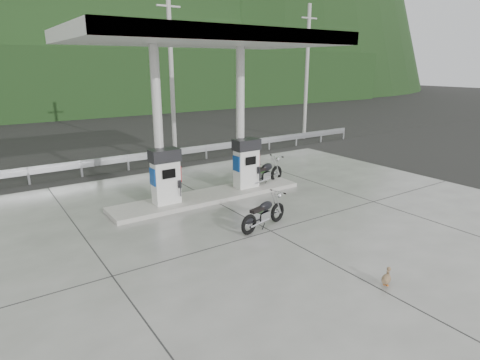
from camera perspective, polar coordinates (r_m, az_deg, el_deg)
ground at (r=12.23m, az=1.47°, el=-5.81°), size 160.00×160.00×0.00m
forecourt_apron at (r=12.22m, az=1.47°, el=-5.76°), size 18.00×14.00×0.02m
pump_island at (r=14.17m, az=-4.41°, el=-2.31°), size 7.00×1.40×0.15m
gas_pump_left at (r=13.21m, az=-10.53°, el=0.50°), size 0.95×0.55×1.80m
gas_pump_right at (r=14.73m, az=0.91°, el=2.39°), size 0.95×0.55×1.80m
canopy_column_left at (r=13.24m, az=-11.59°, el=7.57°), size 0.30×0.30×5.00m
canopy_column_right at (r=14.76m, az=0.04°, el=8.74°), size 0.30×0.30×5.00m
canopy_roof at (r=13.48m, az=-4.92°, el=19.49°), size 8.50×5.00×0.40m
guardrail at (r=18.84m, az=-12.84°, el=3.91°), size 26.00×0.16×1.42m
road at (r=22.22m, az=-16.08°, el=3.64°), size 60.00×7.00×0.01m
utility_pole_b at (r=20.61m, az=-9.69°, el=14.33°), size 0.22×0.22×8.00m
utility_pole_c at (r=25.71m, az=9.46°, el=14.65°), size 0.22×0.22×8.00m
tree_band at (r=39.80m, az=-25.15°, el=12.39°), size 80.00×6.00×6.00m
forested_hills at (r=69.67m, az=-29.12°, el=10.38°), size 100.00×40.00×140.00m
motorcycle_left at (r=11.56m, az=3.40°, el=-4.84°), size 1.84×0.95×0.83m
motorcycle_right at (r=15.50m, az=3.61°, el=0.86°), size 2.09×1.14×0.95m
duck at (r=9.29m, az=20.08°, el=-13.13°), size 0.45×0.29×0.32m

